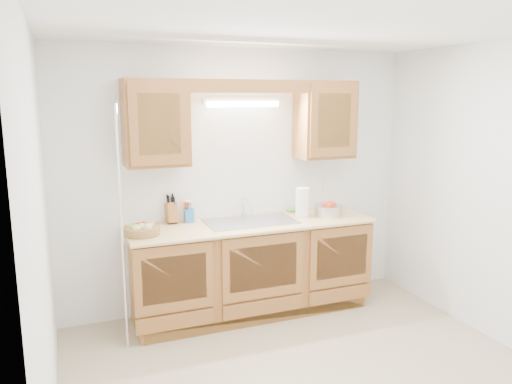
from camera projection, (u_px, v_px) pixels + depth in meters
name	position (u px, v px, depth m)	size (l,w,h in m)	color
room	(312.00, 213.00, 3.49)	(3.52, 3.50, 2.50)	tan
base_cabinets	(251.00, 269.00, 4.74)	(2.20, 0.60, 0.86)	#A2652F
countertop	(252.00, 224.00, 4.65)	(2.30, 0.63, 0.04)	tan
upper_cabinet_left	(156.00, 123.00, 4.31)	(0.55, 0.33, 0.75)	#A2652F
upper_cabinet_right	(325.00, 120.00, 4.90)	(0.55, 0.33, 0.75)	#A2652F
valance	(251.00, 86.00, 4.41)	(2.20, 0.05, 0.12)	#A2652F
fluorescent_fixture	(242.00, 102.00, 4.65)	(0.76, 0.08, 0.08)	white
sink	(251.00, 229.00, 4.67)	(0.84, 0.46, 0.36)	#9E9EA3
wire_shelf_pole	(122.00, 231.00, 3.96)	(0.03, 0.03, 2.00)	silver
outlet_plate	(326.00, 184.00, 5.22)	(0.08, 0.01, 0.12)	white
fruit_basket	(142.00, 229.00, 4.22)	(0.39, 0.39, 0.10)	#9D763F
knife_block	(172.00, 212.00, 4.60)	(0.11, 0.16, 0.28)	#A2652F
orange_canister	(188.00, 211.00, 4.66)	(0.08, 0.08, 0.20)	#E8400C
soap_bottle	(189.00, 212.00, 4.63)	(0.08, 0.09, 0.19)	#2677C2
sponge	(292.00, 211.00, 5.07)	(0.12, 0.09, 0.02)	#CC333F
paper_towel	(302.00, 202.00, 4.84)	(0.17, 0.17, 0.34)	silver
apple_bowl	(328.00, 209.00, 4.89)	(0.35, 0.35, 0.14)	silver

